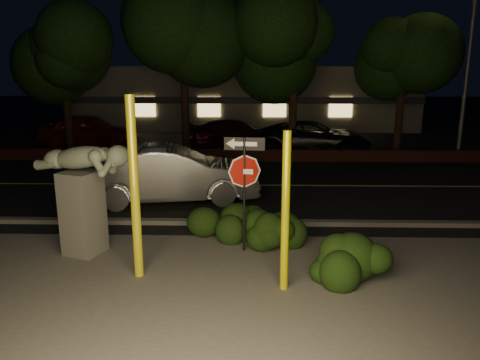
% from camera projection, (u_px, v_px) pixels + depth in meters
% --- Properties ---
extents(ground, '(90.00, 90.00, 0.00)m').
position_uv_depth(ground, '(236.00, 167.00, 19.19)').
color(ground, black).
rests_on(ground, ground).
extents(patio, '(14.00, 6.00, 0.02)m').
position_uv_depth(patio, '(216.00, 295.00, 8.51)').
color(patio, '#4C4944').
rests_on(patio, ground).
extents(road, '(80.00, 8.00, 0.01)m').
position_uv_depth(road, '(233.00, 185.00, 16.27)').
color(road, black).
rests_on(road, ground).
extents(lane_marking, '(80.00, 0.12, 0.00)m').
position_uv_depth(lane_marking, '(233.00, 185.00, 16.27)').
color(lane_marking, '#AFAB46').
rests_on(lane_marking, road).
extents(curb, '(80.00, 0.25, 0.12)m').
position_uv_depth(curb, '(227.00, 222.00, 12.28)').
color(curb, '#4C4944').
rests_on(curb, ground).
extents(brick_wall, '(40.00, 0.35, 0.50)m').
position_uv_depth(brick_wall, '(237.00, 155.00, 20.39)').
color(brick_wall, '#4F2119').
rests_on(brick_wall, ground).
extents(parking_lot, '(40.00, 12.00, 0.01)m').
position_uv_depth(parking_lot, '(241.00, 140.00, 25.98)').
color(parking_lot, black).
rests_on(parking_lot, ground).
extents(building, '(22.00, 10.20, 4.00)m').
position_uv_depth(building, '(243.00, 95.00, 33.26)').
color(building, '#6D6657').
rests_on(building, ground).
extents(tree_far_a, '(4.60, 4.60, 7.43)m').
position_uv_depth(tree_far_a, '(61.00, 36.00, 21.02)').
color(tree_far_a, black).
rests_on(tree_far_a, ground).
extents(tree_far_b, '(5.20, 5.20, 8.41)m').
position_uv_depth(tree_far_b, '(183.00, 20.00, 20.91)').
color(tree_far_b, black).
rests_on(tree_far_b, ground).
extents(tree_far_c, '(4.80, 4.80, 7.84)m').
position_uv_depth(tree_far_c, '(295.00, 28.00, 20.49)').
color(tree_far_c, black).
rests_on(tree_far_c, ground).
extents(tree_far_d, '(4.40, 4.40, 7.42)m').
position_uv_depth(tree_far_d, '(406.00, 34.00, 20.91)').
color(tree_far_d, black).
rests_on(tree_far_d, ground).
extents(yellow_pole_left, '(0.18, 0.18, 3.56)m').
position_uv_depth(yellow_pole_left, '(135.00, 189.00, 8.86)').
color(yellow_pole_left, yellow).
rests_on(yellow_pole_left, ground).
extents(yellow_pole_right, '(0.15, 0.15, 2.99)m').
position_uv_depth(yellow_pole_right, '(285.00, 213.00, 8.38)').
color(yellow_pole_right, '#D7CE08').
rests_on(yellow_pole_right, ground).
extents(signpost, '(0.87, 0.12, 2.58)m').
position_uv_depth(signpost, '(244.00, 172.00, 10.10)').
color(signpost, black).
rests_on(signpost, ground).
extents(sculpture, '(2.30, 1.31, 2.50)m').
position_uv_depth(sculpture, '(82.00, 187.00, 10.04)').
color(sculpture, '#4C4944').
rests_on(sculpture, ground).
extents(hedge_center, '(2.03, 1.32, 0.97)m').
position_uv_depth(hedge_center, '(229.00, 220.00, 11.10)').
color(hedge_center, black).
rests_on(hedge_center, ground).
extents(hedge_right, '(1.78, 1.33, 1.04)m').
position_uv_depth(hedge_right, '(270.00, 226.00, 10.59)').
color(hedge_right, black).
rests_on(hedge_right, ground).
extents(hedge_far_right, '(1.82, 1.40, 1.12)m').
position_uv_depth(hedge_far_right, '(354.00, 256.00, 8.83)').
color(hedge_far_right, black).
rests_on(hedge_far_right, ground).
extents(streetlight, '(1.27, 0.62, 8.81)m').
position_uv_depth(streetlight, '(466.00, 37.00, 19.71)').
color(streetlight, '#535459').
rests_on(streetlight, ground).
extents(silver_sedan, '(5.47, 2.72, 1.72)m').
position_uv_depth(silver_sedan, '(171.00, 174.00, 14.18)').
color(silver_sedan, '#A2A2A7').
rests_on(silver_sedan, ground).
extents(parked_car_red, '(4.97, 2.18, 1.66)m').
position_uv_depth(parked_car_red, '(89.00, 131.00, 23.81)').
color(parked_car_red, maroon).
rests_on(parked_car_red, ground).
extents(parked_car_darkred, '(5.31, 3.78, 1.43)m').
position_uv_depth(parked_car_darkred, '(235.00, 134.00, 23.48)').
color(parked_car_darkred, '#3D0C10').
rests_on(parked_car_darkred, ground).
extents(parked_car_dark, '(5.66, 3.15, 1.50)m').
position_uv_depth(parked_car_dark, '(313.00, 137.00, 22.13)').
color(parked_car_dark, black).
rests_on(parked_car_dark, ground).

